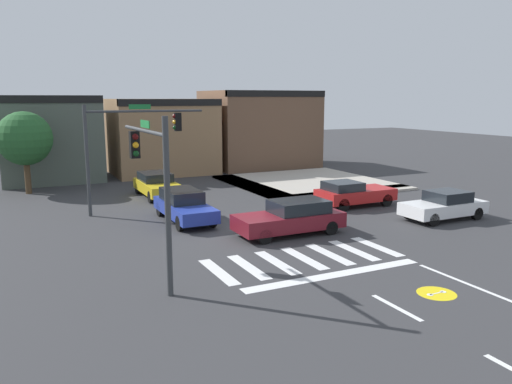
{
  "coord_description": "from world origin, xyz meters",
  "views": [
    {
      "loc": [
        -9.49,
        -19.88,
        5.81
      ],
      "look_at": [
        0.76,
        1.04,
        1.5
      ],
      "focal_mm": 35.74,
      "sensor_mm": 36.0,
      "label": 1
    }
  ],
  "objects_px": {
    "car_maroon": "(291,217)",
    "car_blue": "(184,205)",
    "car_yellow": "(157,184)",
    "car_red": "(353,193)",
    "traffic_signal_southwest": "(150,168)",
    "car_white": "(444,205)",
    "roadside_tree": "(25,139)",
    "traffic_signal_northwest": "(131,136)"
  },
  "relations": [
    {
      "from": "car_white",
      "to": "roadside_tree",
      "type": "height_order",
      "value": "roadside_tree"
    },
    {
      "from": "car_maroon",
      "to": "car_blue",
      "type": "relative_size",
      "value": 0.99
    },
    {
      "from": "traffic_signal_northwest",
      "to": "car_red",
      "type": "distance_m",
      "value": 12.11
    },
    {
      "from": "car_red",
      "to": "roadside_tree",
      "type": "distance_m",
      "value": 19.83
    },
    {
      "from": "car_red",
      "to": "roadside_tree",
      "type": "xyz_separation_m",
      "value": [
        -15.7,
        11.81,
        2.67
      ]
    },
    {
      "from": "traffic_signal_southwest",
      "to": "car_yellow",
      "type": "height_order",
      "value": "traffic_signal_southwest"
    },
    {
      "from": "traffic_signal_southwest",
      "to": "car_blue",
      "type": "height_order",
      "value": "traffic_signal_southwest"
    },
    {
      "from": "traffic_signal_southwest",
      "to": "traffic_signal_northwest",
      "type": "bearing_deg",
      "value": -9.2
    },
    {
      "from": "car_white",
      "to": "roadside_tree",
      "type": "xyz_separation_m",
      "value": [
        -17.82,
        16.23,
        2.69
      ]
    },
    {
      "from": "car_white",
      "to": "car_blue",
      "type": "distance_m",
      "value": 12.58
    },
    {
      "from": "car_red",
      "to": "car_maroon",
      "type": "distance_m",
      "value": 6.9
    },
    {
      "from": "car_white",
      "to": "car_red",
      "type": "distance_m",
      "value": 4.91
    },
    {
      "from": "car_maroon",
      "to": "car_blue",
      "type": "xyz_separation_m",
      "value": [
        -3.4,
        4.36,
        0.02
      ]
    },
    {
      "from": "car_yellow",
      "to": "roadside_tree",
      "type": "xyz_separation_m",
      "value": [
        -6.87,
        4.43,
        2.65
      ]
    },
    {
      "from": "car_white",
      "to": "car_yellow",
      "type": "distance_m",
      "value": 16.1
    },
    {
      "from": "car_maroon",
      "to": "roadside_tree",
      "type": "height_order",
      "value": "roadside_tree"
    },
    {
      "from": "traffic_signal_northwest",
      "to": "car_blue",
      "type": "relative_size",
      "value": 1.28
    },
    {
      "from": "car_red",
      "to": "car_maroon",
      "type": "height_order",
      "value": "car_maroon"
    },
    {
      "from": "car_blue",
      "to": "car_yellow",
      "type": "distance_m",
      "value": 6.58
    },
    {
      "from": "car_white",
      "to": "car_maroon",
      "type": "xyz_separation_m",
      "value": [
        -8.04,
        0.89,
        0.05
      ]
    },
    {
      "from": "car_white",
      "to": "car_blue",
      "type": "height_order",
      "value": "car_blue"
    },
    {
      "from": "traffic_signal_northwest",
      "to": "car_blue",
      "type": "distance_m",
      "value": 4.68
    },
    {
      "from": "car_yellow",
      "to": "traffic_signal_northwest",
      "type": "bearing_deg",
      "value": -31.86
    },
    {
      "from": "car_blue",
      "to": "car_maroon",
      "type": "bearing_deg",
      "value": 38.0
    },
    {
      "from": "traffic_signal_southwest",
      "to": "car_maroon",
      "type": "relative_size",
      "value": 1.13
    },
    {
      "from": "car_red",
      "to": "roadside_tree",
      "type": "bearing_deg",
      "value": 143.05
    },
    {
      "from": "car_maroon",
      "to": "car_yellow",
      "type": "bearing_deg",
      "value": -75.08
    },
    {
      "from": "car_yellow",
      "to": "car_blue",
      "type": "bearing_deg",
      "value": -4.31
    },
    {
      "from": "traffic_signal_northwest",
      "to": "roadside_tree",
      "type": "distance_m",
      "value": 9.26
    },
    {
      "from": "car_blue",
      "to": "roadside_tree",
      "type": "height_order",
      "value": "roadside_tree"
    },
    {
      "from": "traffic_signal_southwest",
      "to": "car_white",
      "type": "bearing_deg",
      "value": -83.27
    },
    {
      "from": "car_red",
      "to": "roadside_tree",
      "type": "height_order",
      "value": "roadside_tree"
    },
    {
      "from": "traffic_signal_southwest",
      "to": "car_maroon",
      "type": "height_order",
      "value": "traffic_signal_southwest"
    },
    {
      "from": "car_maroon",
      "to": "car_red",
      "type": "bearing_deg",
      "value": -149.11
    },
    {
      "from": "car_yellow",
      "to": "roadside_tree",
      "type": "relative_size",
      "value": 0.9
    },
    {
      "from": "traffic_signal_southwest",
      "to": "car_yellow",
      "type": "xyz_separation_m",
      "value": [
        3.83,
        13.55,
        -2.89
      ]
    },
    {
      "from": "car_red",
      "to": "traffic_signal_southwest",
      "type": "bearing_deg",
      "value": -154.01
    },
    {
      "from": "car_white",
      "to": "roadside_tree",
      "type": "distance_m",
      "value": 24.26
    },
    {
      "from": "traffic_signal_southwest",
      "to": "roadside_tree",
      "type": "distance_m",
      "value": 18.24
    },
    {
      "from": "traffic_signal_southwest",
      "to": "car_white",
      "type": "distance_m",
      "value": 15.16
    },
    {
      "from": "car_yellow",
      "to": "car_maroon",
      "type": "bearing_deg",
      "value": 14.92
    },
    {
      "from": "car_blue",
      "to": "roadside_tree",
      "type": "bearing_deg",
      "value": -149.87
    }
  ]
}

